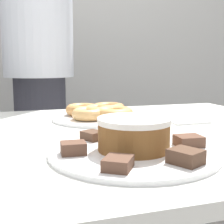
% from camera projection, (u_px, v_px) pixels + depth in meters
% --- Properties ---
extents(wall_back, '(8.00, 0.05, 2.60)m').
position_uv_depth(wall_back, '(37.00, 11.00, 2.29)').
color(wall_back, beige).
rests_on(wall_back, ground_plane).
extents(table, '(1.49, 0.98, 0.72)m').
position_uv_depth(table, '(83.00, 161.00, 0.89)').
color(table, silver).
rests_on(table, ground_plane).
extents(person_standing, '(0.35, 0.35, 1.72)m').
position_uv_depth(person_standing, '(39.00, 66.00, 1.58)').
color(person_standing, '#383842').
rests_on(person_standing, ground_plane).
extents(plate_cake, '(0.37, 0.37, 0.01)m').
position_uv_depth(plate_cake, '(134.00, 152.00, 0.68)').
color(plate_cake, white).
rests_on(plate_cake, table).
extents(plate_donuts, '(0.32, 0.32, 0.01)m').
position_uv_depth(plate_donuts, '(99.00, 118.00, 1.10)').
color(plate_donuts, white).
rests_on(plate_donuts, table).
extents(frosted_cake, '(0.16, 0.16, 0.07)m').
position_uv_depth(frosted_cake, '(134.00, 134.00, 0.67)').
color(frosted_cake, brown).
rests_on(frosted_cake, plate_cake).
extents(lamington_0, '(0.06, 0.06, 0.02)m').
position_uv_depth(lamington_0, '(94.00, 135.00, 0.77)').
color(lamington_0, '#513828').
rests_on(lamington_0, plate_cake).
extents(lamington_1, '(0.05, 0.05, 0.03)m').
position_uv_depth(lamington_1, '(73.00, 148.00, 0.64)').
color(lamington_1, brown).
rests_on(lamington_1, plate_cake).
extents(lamington_2, '(0.07, 0.07, 0.02)m').
position_uv_depth(lamington_2, '(118.00, 163.00, 0.55)').
color(lamington_2, brown).
rests_on(lamington_2, plate_cake).
extents(lamington_3, '(0.07, 0.07, 0.03)m').
position_uv_depth(lamington_3, '(186.00, 157.00, 0.58)').
color(lamington_3, '#513828').
rests_on(lamington_3, plate_cake).
extents(lamington_4, '(0.06, 0.05, 0.02)m').
position_uv_depth(lamington_4, '(189.00, 141.00, 0.70)').
color(lamington_4, brown).
rests_on(lamington_4, plate_cake).
extents(lamington_5, '(0.07, 0.07, 0.03)m').
position_uv_depth(lamington_5, '(144.00, 131.00, 0.80)').
color(lamington_5, brown).
rests_on(lamington_5, plate_cake).
extents(donut_0, '(0.11, 0.11, 0.04)m').
position_uv_depth(donut_0, '(99.00, 111.00, 1.09)').
color(donut_0, tan).
rests_on(donut_0, plate_donuts).
extents(donut_1, '(0.13, 0.13, 0.04)m').
position_uv_depth(donut_1, '(114.00, 113.00, 1.05)').
color(donut_1, tan).
rests_on(donut_1, plate_donuts).
extents(donut_2, '(0.12, 0.12, 0.04)m').
position_uv_depth(donut_2, '(108.00, 109.00, 1.15)').
color(donut_2, '#C68447').
rests_on(donut_2, plate_donuts).
extents(donut_3, '(0.12, 0.12, 0.04)m').
position_uv_depth(donut_3, '(82.00, 110.00, 1.13)').
color(donut_3, '#D18E4C').
rests_on(donut_3, plate_donuts).
extents(donut_4, '(0.11, 0.11, 0.04)m').
position_uv_depth(donut_4, '(88.00, 114.00, 1.04)').
color(donut_4, '#E5AD66').
rests_on(donut_4, plate_donuts).
extents(napkin, '(0.12, 0.10, 0.01)m').
position_uv_depth(napkin, '(186.00, 121.00, 1.05)').
color(napkin, white).
rests_on(napkin, table).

